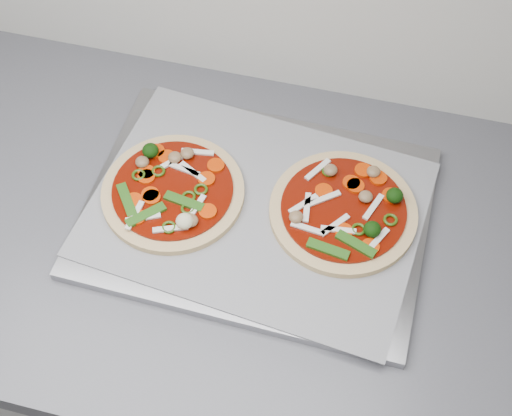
# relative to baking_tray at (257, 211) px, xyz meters

# --- Properties ---
(base_cabinet) EXTENTS (3.60, 0.60, 0.86)m
(base_cabinet) POSITION_rel_baking_tray_xyz_m (-0.49, -0.04, -0.48)
(base_cabinet) COLOR #BABAB7
(base_cabinet) RESTS_ON ground
(baking_tray) EXTENTS (0.48, 0.36, 0.02)m
(baking_tray) POSITION_rel_baking_tray_xyz_m (0.00, 0.00, 0.00)
(baking_tray) COLOR gray
(baking_tray) RESTS_ON countertop
(parchment) EXTENTS (0.49, 0.38, 0.00)m
(parchment) POSITION_rel_baking_tray_xyz_m (0.00, 0.00, 0.01)
(parchment) COLOR gray
(parchment) RESTS_ON baking_tray
(pizza_left) EXTENTS (0.24, 0.24, 0.03)m
(pizza_left) POSITION_rel_baking_tray_xyz_m (-0.12, -0.01, 0.02)
(pizza_left) COLOR #E8BF81
(pizza_left) RESTS_ON parchment
(pizza_right) EXTENTS (0.22, 0.22, 0.03)m
(pizza_right) POSITION_rel_baking_tray_xyz_m (0.12, 0.02, 0.02)
(pizza_right) COLOR #E8BF81
(pizza_right) RESTS_ON parchment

